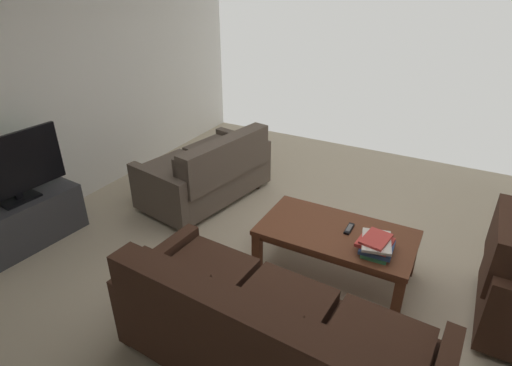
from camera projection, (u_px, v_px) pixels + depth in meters
name	position (u px, v px, depth m)	size (l,w,h in m)	color
ground_plane	(316.00, 273.00, 3.48)	(5.67, 5.80, 0.01)	#B7A88E
wall_right	(54.00, 67.00, 4.01)	(0.12, 5.80, 2.87)	white
sofa_main	(268.00, 337.00, 2.42)	(2.00, 0.92, 0.82)	black
loveseat_near	(208.00, 171.00, 4.45)	(1.02, 1.51, 0.78)	black
coffee_table	(336.00, 237.00, 3.32)	(1.23, 0.67, 0.42)	brown
tv_stand	(26.00, 222.00, 3.77)	(0.47, 1.00, 0.46)	#38383D
flat_tv	(10.00, 168.00, 3.52)	(0.22, 0.94, 0.60)	black
book_stack	(376.00, 245.00, 3.02)	(0.28, 0.34, 0.12)	#337F51
tv_remote	(349.00, 229.00, 3.30)	(0.05, 0.16, 0.02)	black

